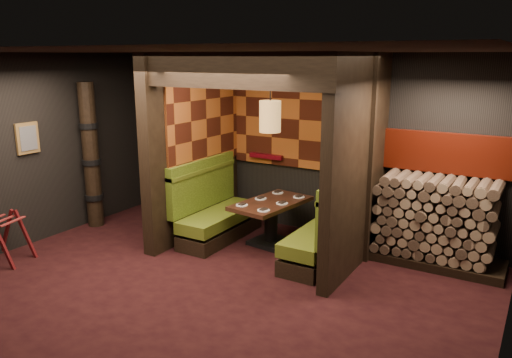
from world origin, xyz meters
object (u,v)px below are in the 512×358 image
object	(u,v)px
booth_bench_left	(215,213)
luggage_rack	(4,236)
booth_bench_right	(327,235)
dining_table	(271,216)
totem_column	(91,157)
pendant_lamp	(270,116)
firewood_stack	(441,222)

from	to	relation	value
booth_bench_left	luggage_rack	bearing A→B (deg)	-131.13
booth_bench_right	dining_table	xyz separation A→B (m)	(-1.00, 0.21, 0.04)
totem_column	booth_bench_right	bearing A→B (deg)	7.86
pendant_lamp	booth_bench_right	bearing A→B (deg)	-8.90
booth_bench_left	booth_bench_right	xyz separation A→B (m)	(1.89, 0.00, 0.00)
luggage_rack	firewood_stack	xyz separation A→B (m)	(5.22, 2.96, 0.25)
booth_bench_right	booth_bench_left	bearing A→B (deg)	180.00
booth_bench_left	totem_column	xyz separation A→B (m)	(-2.09, -0.55, 0.79)
pendant_lamp	firewood_stack	bearing A→B (deg)	13.02
luggage_rack	firewood_stack	size ratio (longest dim) A/B	0.44
totem_column	firewood_stack	size ratio (longest dim) A/B	1.39
booth_bench_right	firewood_stack	distance (m)	1.54
luggage_rack	dining_table	bearing A→B (deg)	40.69
booth_bench_left	dining_table	distance (m)	0.92
pendant_lamp	firewood_stack	distance (m)	2.76
pendant_lamp	booth_bench_left	bearing A→B (deg)	-170.10
booth_bench_right	firewood_stack	world-z (taller)	firewood_stack
booth_bench_left	firewood_stack	size ratio (longest dim) A/B	0.92
booth_bench_right	totem_column	world-z (taller)	totem_column
totem_column	firewood_stack	xyz separation A→B (m)	(5.33, 1.25, -0.57)
dining_table	totem_column	world-z (taller)	totem_column
totem_column	booth_bench_left	bearing A→B (deg)	14.75
luggage_rack	totem_column	xyz separation A→B (m)	(-0.11, 1.71, 0.82)
dining_table	luggage_rack	size ratio (longest dim) A/B	1.79
firewood_stack	booth_bench_right	bearing A→B (deg)	-152.65
booth_bench_right	dining_table	bearing A→B (deg)	168.32
luggage_rack	firewood_stack	world-z (taller)	firewood_stack
booth_bench_left	pendant_lamp	xyz separation A→B (m)	(0.90, 0.16, 1.56)
booth_bench_right	dining_table	distance (m)	1.02
dining_table	pendant_lamp	size ratio (longest dim) A/B	1.22
booth_bench_left	dining_table	bearing A→B (deg)	12.98
dining_table	totem_column	xyz separation A→B (m)	(-2.98, -0.76, 0.74)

